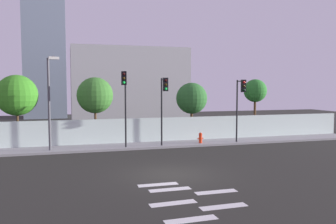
{
  "coord_description": "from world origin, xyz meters",
  "views": [
    {
      "loc": [
        -4.87,
        -16.23,
        4.35
      ],
      "look_at": [
        1.7,
        6.5,
        2.61
      ],
      "focal_mm": 37.24,
      "sensor_mm": 36.0,
      "label": 1
    }
  ],
  "objects_px": {
    "roadside_tree_rightmost": "(255,91)",
    "traffic_light_left": "(164,97)",
    "traffic_light_right": "(125,93)",
    "roadside_tree_midright": "(192,98)",
    "street_lamp_curbside": "(50,95)",
    "fire_hydrant": "(200,137)",
    "traffic_light_center": "(240,97)",
    "roadside_tree_leftmost": "(17,95)",
    "roadside_tree_midleft": "(95,95)"
  },
  "relations": [
    {
      "from": "fire_hydrant",
      "to": "traffic_light_center",
      "type": "bearing_deg",
      "value": -15.65
    },
    {
      "from": "street_lamp_curbside",
      "to": "roadside_tree_midright",
      "type": "distance_m",
      "value": 11.54
    },
    {
      "from": "traffic_light_left",
      "to": "roadside_tree_midright",
      "type": "bearing_deg",
      "value": 49.1
    },
    {
      "from": "street_lamp_curbside",
      "to": "roadside_tree_leftmost",
      "type": "relative_size",
      "value": 1.16
    },
    {
      "from": "roadside_tree_leftmost",
      "to": "roadside_tree_midleft",
      "type": "distance_m",
      "value": 5.54
    },
    {
      "from": "roadside_tree_midright",
      "to": "traffic_light_left",
      "type": "bearing_deg",
      "value": -130.9
    },
    {
      "from": "traffic_light_left",
      "to": "roadside_tree_midleft",
      "type": "distance_m",
      "value": 5.94
    },
    {
      "from": "traffic_light_left",
      "to": "traffic_light_right",
      "type": "height_order",
      "value": "traffic_light_right"
    },
    {
      "from": "traffic_light_left",
      "to": "fire_hydrant",
      "type": "relative_size",
      "value": 6.1
    },
    {
      "from": "street_lamp_curbside",
      "to": "roadside_tree_midright",
      "type": "relative_size",
      "value": 1.3
    },
    {
      "from": "fire_hydrant",
      "to": "roadside_tree_rightmost",
      "type": "distance_m",
      "value": 7.86
    },
    {
      "from": "traffic_light_center",
      "to": "fire_hydrant",
      "type": "bearing_deg",
      "value": 164.35
    },
    {
      "from": "traffic_light_left",
      "to": "roadside_tree_midleft",
      "type": "xyz_separation_m",
      "value": [
        -4.33,
        4.07,
        0.02
      ]
    },
    {
      "from": "roadside_tree_midleft",
      "to": "traffic_light_right",
      "type": "bearing_deg",
      "value": -66.8
    },
    {
      "from": "roadside_tree_leftmost",
      "to": "fire_hydrant",
      "type": "bearing_deg",
      "value": -13.83
    },
    {
      "from": "traffic_light_right",
      "to": "street_lamp_curbside",
      "type": "bearing_deg",
      "value": 175.21
    },
    {
      "from": "traffic_light_left",
      "to": "roadside_tree_rightmost",
      "type": "height_order",
      "value": "roadside_tree_rightmost"
    },
    {
      "from": "fire_hydrant",
      "to": "roadside_tree_rightmost",
      "type": "bearing_deg",
      "value": 26.65
    },
    {
      "from": "traffic_light_right",
      "to": "roadside_tree_midright",
      "type": "bearing_deg",
      "value": 32.19
    },
    {
      "from": "traffic_light_center",
      "to": "roadside_tree_rightmost",
      "type": "xyz_separation_m",
      "value": [
        3.52,
        3.98,
        0.37
      ]
    },
    {
      "from": "fire_hydrant",
      "to": "roadside_tree_leftmost",
      "type": "height_order",
      "value": "roadside_tree_leftmost"
    },
    {
      "from": "traffic_light_center",
      "to": "traffic_light_left",
      "type": "bearing_deg",
      "value": -179.08
    },
    {
      "from": "traffic_light_center",
      "to": "roadside_tree_leftmost",
      "type": "relative_size",
      "value": 0.9
    },
    {
      "from": "street_lamp_curbside",
      "to": "roadside_tree_midright",
      "type": "xyz_separation_m",
      "value": [
        10.99,
        3.49,
        -0.45
      ]
    },
    {
      "from": "traffic_light_left",
      "to": "traffic_light_center",
      "type": "bearing_deg",
      "value": 0.92
    },
    {
      "from": "roadside_tree_midleft",
      "to": "roadside_tree_rightmost",
      "type": "xyz_separation_m",
      "value": [
        13.75,
        0.0,
        0.27
      ]
    },
    {
      "from": "traffic_light_right",
      "to": "roadside_tree_rightmost",
      "type": "distance_m",
      "value": 12.7
    },
    {
      "from": "street_lamp_curbside",
      "to": "roadside_tree_rightmost",
      "type": "distance_m",
      "value": 17.24
    },
    {
      "from": "traffic_light_right",
      "to": "roadside_tree_midleft",
      "type": "distance_m",
      "value": 4.24
    },
    {
      "from": "roadside_tree_rightmost",
      "to": "traffic_light_left",
      "type": "bearing_deg",
      "value": -156.63
    },
    {
      "from": "traffic_light_right",
      "to": "roadside_tree_leftmost",
      "type": "bearing_deg",
      "value": 151.63
    },
    {
      "from": "street_lamp_curbside",
      "to": "roadside_tree_leftmost",
      "type": "height_order",
      "value": "street_lamp_curbside"
    },
    {
      "from": "roadside_tree_midleft",
      "to": "roadside_tree_rightmost",
      "type": "bearing_deg",
      "value": 0.0
    },
    {
      "from": "fire_hydrant",
      "to": "roadside_tree_midright",
      "type": "bearing_deg",
      "value": 81.93
    },
    {
      "from": "roadside_tree_leftmost",
      "to": "roadside_tree_midright",
      "type": "distance_m",
      "value": 13.4
    },
    {
      "from": "traffic_light_right",
      "to": "fire_hydrant",
      "type": "xyz_separation_m",
      "value": [
        5.74,
        0.71,
        -3.33
      ]
    },
    {
      "from": "roadside_tree_leftmost",
      "to": "traffic_light_left",
      "type": "bearing_deg",
      "value": -22.42
    },
    {
      "from": "roadside_tree_rightmost",
      "to": "roadside_tree_leftmost",
      "type": "bearing_deg",
      "value": 180.0
    },
    {
      "from": "traffic_light_right",
      "to": "roadside_tree_midleft",
      "type": "height_order",
      "value": "traffic_light_right"
    },
    {
      "from": "traffic_light_right",
      "to": "roadside_tree_midright",
      "type": "distance_m",
      "value": 7.33
    },
    {
      "from": "traffic_light_left",
      "to": "roadside_tree_leftmost",
      "type": "bearing_deg",
      "value": 157.58
    },
    {
      "from": "traffic_light_right",
      "to": "fire_hydrant",
      "type": "height_order",
      "value": "traffic_light_right"
    },
    {
      "from": "traffic_light_right",
      "to": "roadside_tree_midleft",
      "type": "bearing_deg",
      "value": 113.2
    },
    {
      "from": "traffic_light_left",
      "to": "roadside_tree_midleft",
      "type": "height_order",
      "value": "roadside_tree_midleft"
    },
    {
      "from": "traffic_light_left",
      "to": "traffic_light_center",
      "type": "relative_size",
      "value": 1.02
    },
    {
      "from": "traffic_light_center",
      "to": "roadside_tree_leftmost",
      "type": "xyz_separation_m",
      "value": [
        -15.77,
        3.98,
        0.14
      ]
    },
    {
      "from": "traffic_light_center",
      "to": "roadside_tree_rightmost",
      "type": "bearing_deg",
      "value": 48.48
    },
    {
      "from": "roadside_tree_midleft",
      "to": "roadside_tree_rightmost",
      "type": "height_order",
      "value": "roadside_tree_midleft"
    },
    {
      "from": "roadside_tree_midleft",
      "to": "traffic_light_center",
      "type": "bearing_deg",
      "value": -21.25
    },
    {
      "from": "traffic_light_left",
      "to": "street_lamp_curbside",
      "type": "distance_m",
      "value": 7.48
    }
  ]
}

